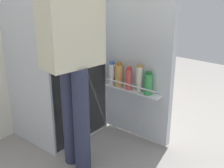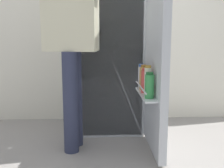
# 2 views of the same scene
# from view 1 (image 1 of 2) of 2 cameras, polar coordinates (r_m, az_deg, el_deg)

# --- Properties ---
(ground_plane) EXTENTS (6.37, 6.37, 0.00)m
(ground_plane) POSITION_cam_1_polar(r_m,az_deg,el_deg) (2.60, -1.56, -12.58)
(ground_plane) COLOR gray
(refrigerator) EXTENTS (0.73, 1.26, 1.64)m
(refrigerator) POSITION_cam_1_polar(r_m,az_deg,el_deg) (2.62, -9.38, 7.00)
(refrigerator) COLOR silver
(refrigerator) RESTS_ON ground_plane
(person) EXTENTS (0.54, 0.77, 1.65)m
(person) POSITION_cam_1_polar(r_m,az_deg,el_deg) (2.03, -7.52, 8.02)
(person) COLOR #2D334C
(person) RESTS_ON ground_plane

